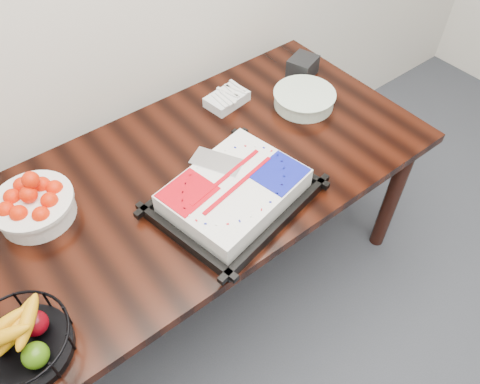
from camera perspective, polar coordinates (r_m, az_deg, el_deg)
table at (r=1.81m, az=-5.05°, el=0.69°), size 1.80×0.90×0.75m
cake_tray at (r=1.61m, az=-0.67°, el=-0.11°), size 0.58×0.49×0.11m
tangerine_bowl at (r=1.69m, az=-24.01°, el=-1.04°), size 0.27×0.27×0.17m
fruit_basket at (r=1.43m, az=-25.20°, el=-16.19°), size 0.27×0.27×0.15m
plate_stack at (r=2.03m, az=7.82°, el=11.19°), size 0.26×0.26×0.06m
fork_bag at (r=2.03m, az=-1.62°, el=11.31°), size 0.19×0.14×0.05m
napkin_box at (r=2.20m, az=7.64°, el=14.89°), size 0.15×0.14×0.09m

